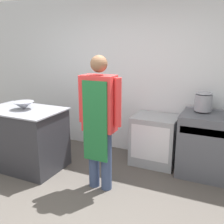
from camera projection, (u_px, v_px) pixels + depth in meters
name	position (u px, v px, depth m)	size (l,w,h in m)	color
ground_plane	(60.00, 223.00, 2.84)	(14.00, 14.00, 0.00)	#4C4742
wall_back	(135.00, 76.00, 4.44)	(8.00, 0.05, 2.70)	silver
prep_counter	(25.00, 138.00, 4.05)	(1.20, 0.79, 0.93)	#2D2D33
stove	(215.00, 146.00, 3.75)	(0.99, 0.64, 0.94)	#4C4F56
fridge_unit	(155.00, 140.00, 4.19)	(0.69, 0.57, 0.78)	#93999E
person_cook	(99.00, 117.00, 3.30)	(0.59, 0.24, 1.76)	#38476B
mixing_bowl	(24.00, 105.00, 3.92)	(0.31, 0.31, 0.12)	gray
stock_pot	(203.00, 101.00, 3.78)	(0.24, 0.24, 0.28)	gray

